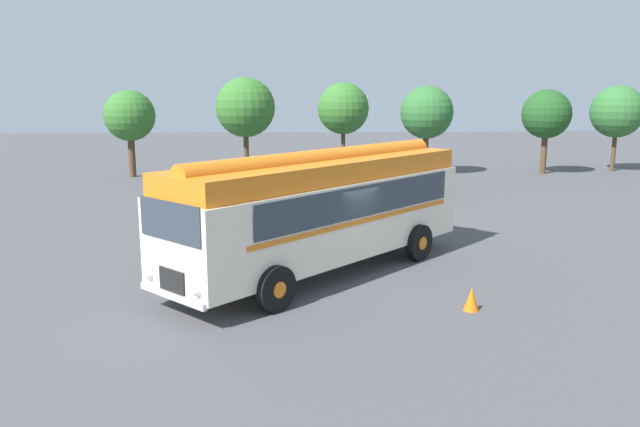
% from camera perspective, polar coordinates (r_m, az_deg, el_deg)
% --- Properties ---
extents(ground_plane, '(120.00, 120.00, 0.00)m').
position_cam_1_polar(ground_plane, '(17.63, 1.20, -5.50)').
color(ground_plane, '#474749').
extents(vintage_bus, '(8.86, 8.85, 3.49)m').
position_cam_1_polar(vintage_bus, '(17.29, 0.23, 0.64)').
color(vintage_bus, silver).
rests_on(vintage_bus, ground).
extents(car_near_left, '(2.40, 4.40, 1.66)m').
position_cam_1_polar(car_near_left, '(31.08, -6.82, 3.33)').
color(car_near_left, '#144C28').
rests_on(car_near_left, ground).
extents(car_mid_left, '(2.16, 4.30, 1.66)m').
position_cam_1_polar(car_mid_left, '(31.08, -1.31, 3.41)').
color(car_mid_left, black).
rests_on(car_mid_left, ground).
extents(car_mid_right, '(2.31, 4.36, 1.66)m').
position_cam_1_polar(car_mid_right, '(31.58, 3.63, 3.52)').
color(car_mid_right, '#B7BABF').
rests_on(car_mid_right, ground).
extents(car_far_right, '(2.12, 4.28, 1.66)m').
position_cam_1_polar(car_far_right, '(32.05, 8.82, 3.52)').
color(car_far_right, navy).
rests_on(car_far_right, ground).
extents(tree_far_left, '(2.97, 2.97, 5.09)m').
position_cam_1_polar(tree_far_left, '(38.45, -16.90, 8.48)').
color(tree_far_left, '#4C3823').
rests_on(tree_far_left, ground).
extents(tree_left_of_centre, '(3.47, 3.47, 5.82)m').
position_cam_1_polar(tree_left_of_centre, '(37.07, -6.72, 9.61)').
color(tree_left_of_centre, '#4C3823').
rests_on(tree_left_of_centre, ground).
extents(tree_centre, '(3.09, 3.09, 5.53)m').
position_cam_1_polar(tree_centre, '(37.86, 2.28, 9.60)').
color(tree_centre, '#4C3823').
rests_on(tree_centre, ground).
extents(tree_right_of_centre, '(3.17, 3.17, 5.34)m').
position_cam_1_polar(tree_right_of_centre, '(38.50, 9.74, 9.20)').
color(tree_right_of_centre, '#4C3823').
rests_on(tree_right_of_centre, ground).
extents(tree_far_right, '(2.96, 2.96, 5.12)m').
position_cam_1_polar(tree_far_right, '(40.76, 20.01, 8.60)').
color(tree_far_right, '#4C3823').
rests_on(tree_far_right, ground).
extents(tree_extra_right, '(3.26, 3.26, 5.38)m').
position_cam_1_polar(tree_extra_right, '(43.73, 25.45, 8.45)').
color(tree_extra_right, '#4C3823').
rests_on(tree_extra_right, ground).
extents(traffic_cone, '(0.36, 0.36, 0.55)m').
position_cam_1_polar(traffic_cone, '(15.12, 13.68, -7.60)').
color(traffic_cone, orange).
rests_on(traffic_cone, ground).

